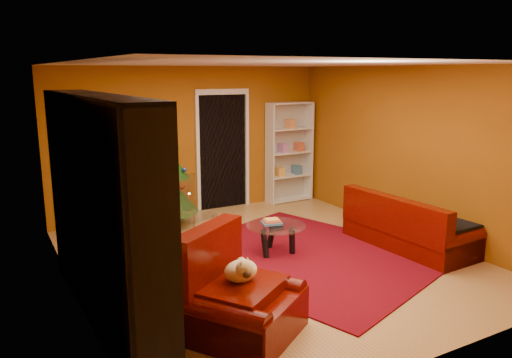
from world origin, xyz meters
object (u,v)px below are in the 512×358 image
rug (307,256)px  gift_box_teal (121,227)px  gift_box_red (147,222)px  armchair (243,294)px  christmas_tree (162,169)px  media_unit (102,209)px  coffee_table (276,239)px  sofa (410,220)px  white_bookshelf (289,152)px  dog (241,271)px  acrylic_chair (194,216)px

rug → gift_box_teal: size_ratio=11.79×
gift_box_red → armchair: (-0.16, -3.66, 0.30)m
christmas_tree → gift_box_red: size_ratio=8.23×
media_unit → coffee_table: bearing=12.2°
media_unit → sofa: size_ratio=1.59×
rug → coffee_table: (-0.32, 0.29, 0.21)m
white_bookshelf → sofa: white_bookshelf is taller
dog → acrylic_chair: bearing=45.1°
media_unit → gift_box_teal: bearing=70.3°
media_unit → acrylic_chair: bearing=40.5°
rug → media_unit: (-2.79, -0.35, 1.14)m
rug → media_unit: media_unit is taller
rug → christmas_tree: christmas_tree is taller
rug → armchair: bearing=-140.8°
media_unit → sofa: (4.29, -0.05, -0.74)m
armchair → acrylic_chair: bearing=45.1°
sofa → gift_box_red: bearing=46.5°
gift_box_red → acrylic_chair: acrylic_chair is taller
dog → acrylic_chair: (0.50, 2.46, -0.15)m
christmas_tree → rug: bearing=-60.8°
coffee_table → media_unit: bearing=-165.3°
media_unit → christmas_tree: 3.04m
white_bookshelf → sofa: 3.16m
dog → christmas_tree: bearing=49.7°
dog → sofa: sofa is taller
armchair → christmas_tree: bearing=49.6°
rug → dog: size_ratio=8.29×
white_bookshelf → acrylic_chair: 3.14m
rug → dog: dog is taller
armchair → dog: armchair is taller
armchair → sofa: (3.25, 1.01, -0.01)m
armchair → sofa: size_ratio=0.57×
white_bookshelf → coffee_table: bearing=-127.1°
gift_box_teal → dog: bearing=-85.3°
rug → coffee_table: bearing=137.6°
armchair → media_unit: bearing=101.3°
gift_box_teal → rug: bearing=-47.0°
dog → coffee_table: (1.40, 1.64, -0.41)m
gift_box_teal → media_unit: bearing=-107.1°
gift_box_teal → sofa: 4.36m
media_unit → white_bookshelf: media_unit is taller
dog → sofa: 3.37m
acrylic_chair → gift_box_red: bearing=85.1°
media_unit → christmas_tree: (1.51, 2.64, -0.17)m
white_bookshelf → dog: bearing=-128.9°
white_bookshelf → rug: bearing=-118.9°
armchair → sofa: 3.40m
armchair → dog: bearing=45.0°
acrylic_chair → dog: bearing=-123.8°
armchair → coffee_table: armchair is taller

